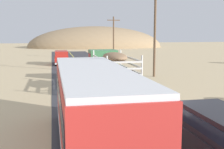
{
  "coord_description": "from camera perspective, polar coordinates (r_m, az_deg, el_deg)",
  "views": [
    {
      "loc": [
        -3.86,
        -11.34,
        4.53
      ],
      "look_at": [
        0.0,
        7.62,
        1.76
      ],
      "focal_mm": 47.07,
      "sensor_mm": 36.0,
      "label": 1
    }
  ],
  "objects": [
    {
      "name": "road_centre_line",
      "position": [
        12.8,
        6.98,
        -12.55
      ],
      "size": [
        0.16,
        117.6,
        0.0
      ],
      "primitive_type": "cube",
      "color": "#D8CC4C",
      "rests_on": "road_surface"
    },
    {
      "name": "bus",
      "position": [
        11.15,
        -3.65,
        -6.35
      ],
      "size": [
        2.54,
        10.0,
        3.21
      ],
      "color": "red",
      "rests_on": "road_surface"
    },
    {
      "name": "power_pole_mid",
      "position": [
        30.45,
        8.33,
        8.42
      ],
      "size": [
        2.2,
        0.24,
        8.85
      ],
      "color": "brown",
      "rests_on": "ground"
    },
    {
      "name": "ground_plane",
      "position": [
        12.81,
        6.98,
        -12.64
      ],
      "size": [
        240.0,
        240.0,
        0.0
      ],
      "primitive_type": "plane",
      "color": "#CCB284"
    },
    {
      "name": "distant_hill",
      "position": [
        91.5,
        -3.12,
        5.3
      ],
      "size": [
        41.5,
        21.73,
        12.93
      ],
      "primitive_type": "ellipsoid",
      "color": "#997C5A",
      "rests_on": "ground"
    },
    {
      "name": "livestock_truck",
      "position": [
        25.64,
        -0.98,
        2.0
      ],
      "size": [
        2.53,
        9.7,
        3.02
      ],
      "color": "#3F7F4C",
      "rests_on": "road_surface"
    },
    {
      "name": "car_far",
      "position": [
        42.44,
        -9.82,
        3.37
      ],
      "size": [
        1.9,
        4.62,
        1.93
      ],
      "color": "#B2261E",
      "rests_on": "road_surface"
    },
    {
      "name": "road_surface",
      "position": [
        12.81,
        6.98,
        -12.6
      ],
      "size": [
        8.0,
        120.0,
        0.02
      ],
      "primitive_type": "cube",
      "color": "#38383D",
      "rests_on": "ground"
    },
    {
      "name": "power_pole_far",
      "position": [
        50.24,
        0.31,
        7.41
      ],
      "size": [
        2.2,
        0.24,
        7.21
      ],
      "color": "brown",
      "rests_on": "ground"
    },
    {
      "name": "suv_near",
      "position": [
        10.75,
        20.4,
        -11.09
      ],
      "size": [
        1.9,
        4.62,
        1.93
      ],
      "color": "black",
      "rests_on": "road_surface"
    }
  ]
}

